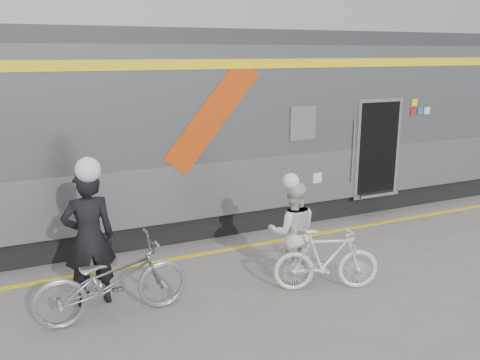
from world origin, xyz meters
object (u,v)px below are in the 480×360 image
bicycle_left (112,280)px  woman (293,232)px  bicycle_right (326,260)px  man (89,238)px

bicycle_left → woman: woman is taller
bicycle_right → man: bearing=92.5°
bicycle_right → woman: bearing=48.8°
man → bicycle_right: size_ratio=1.23×
bicycle_left → woman: 2.93m
bicycle_left → woman: (2.92, 0.01, 0.26)m
man → bicycle_right: man is taller
bicycle_left → man: bearing=19.0°
woman → bicycle_right: bearing=138.8°
man → bicycle_left: size_ratio=0.95×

